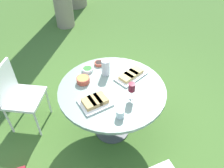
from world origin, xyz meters
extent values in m
plane|color=#446B2B|center=(0.00, 0.00, 0.00)|extent=(40.00, 40.00, 0.00)
cylinder|color=#4C4C51|center=(0.00, 0.00, 0.01)|extent=(0.44, 0.44, 0.02)
cylinder|color=#4C4C51|center=(0.00, 0.00, 0.36)|extent=(0.11, 0.11, 0.69)
cylinder|color=gray|center=(0.00, 0.00, 0.72)|extent=(1.18, 1.18, 0.03)
cube|color=white|center=(-0.97, 0.47, 0.45)|extent=(0.57, 0.58, 0.04)
cube|color=white|center=(-1.14, 0.56, 0.68)|extent=(0.22, 0.41, 0.42)
cylinder|color=white|center=(-0.89, 0.22, 0.22)|extent=(0.03, 0.03, 0.43)
cylinder|color=white|center=(-0.72, 0.57, 0.22)|extent=(0.03, 0.03, 0.43)
cylinder|color=white|center=(-1.22, 0.38, 0.22)|extent=(0.03, 0.03, 0.43)
cylinder|color=white|center=(-1.05, 0.73, 0.22)|extent=(0.03, 0.03, 0.43)
cylinder|color=silver|center=(0.01, 0.26, 0.83)|extent=(0.09, 0.09, 0.19)
cone|color=silver|center=(0.05, 0.26, 0.91)|extent=(0.02, 0.02, 0.02)
cylinder|color=silver|center=(0.14, -0.20, 0.74)|extent=(0.06, 0.06, 0.01)
cylinder|color=silver|center=(0.14, -0.20, 0.80)|extent=(0.01, 0.01, 0.10)
cylinder|color=maroon|center=(0.14, -0.20, 0.89)|extent=(0.07, 0.07, 0.09)
cube|color=white|center=(-0.24, -0.16, 0.75)|extent=(0.34, 0.30, 0.02)
cube|color=tan|center=(-0.17, -0.15, 0.78)|extent=(0.14, 0.18, 0.04)
cube|color=tan|center=(-0.24, -0.16, 0.78)|extent=(0.14, 0.18, 0.04)
cube|color=tan|center=(-0.30, -0.18, 0.78)|extent=(0.14, 0.18, 0.04)
cube|color=white|center=(0.27, 0.11, 0.75)|extent=(0.43, 0.34, 0.02)
cube|color=tan|center=(0.35, 0.15, 0.78)|extent=(0.17, 0.17, 0.04)
cube|color=tan|center=(0.27, 0.11, 0.78)|extent=(0.17, 0.17, 0.04)
cube|color=tan|center=(0.19, 0.07, 0.78)|extent=(0.17, 0.17, 0.04)
cylinder|color=#B74733|center=(-0.27, 0.20, 0.77)|extent=(0.15, 0.15, 0.06)
cylinder|color=#E0C147|center=(-0.27, 0.20, 0.79)|extent=(0.12, 0.12, 0.03)
cylinder|color=white|center=(-0.18, 0.39, 0.76)|extent=(0.13, 0.13, 0.04)
cylinder|color=#387533|center=(-0.18, 0.39, 0.77)|extent=(0.11, 0.11, 0.02)
cylinder|color=#B74733|center=(-0.01, 0.46, 0.76)|extent=(0.11, 0.11, 0.04)
cylinder|color=#2D231E|center=(-0.01, 0.46, 0.77)|extent=(0.09, 0.09, 0.02)
cylinder|color=silver|center=(-0.05, -0.40, 0.78)|extent=(0.08, 0.08, 0.08)
camera|label=1|loc=(-0.56, -1.65, 2.35)|focal=35.00mm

